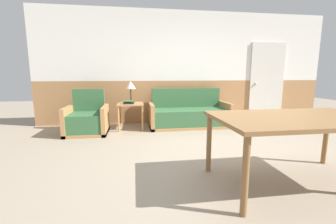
# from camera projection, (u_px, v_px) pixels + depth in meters

# --- Properties ---
(ground_plane) EXTENTS (16.00, 16.00, 0.00)m
(ground_plane) POSITION_uv_depth(u_px,v_px,m) (229.00, 159.00, 3.21)
(ground_plane) COLOR gray
(wall_back) EXTENTS (7.20, 0.06, 2.70)m
(wall_back) POSITION_uv_depth(u_px,v_px,m) (187.00, 68.00, 5.55)
(wall_back) COLOR #AD7A4C
(wall_back) RESTS_ON ground_plane
(couch) EXTENTS (1.82, 0.79, 0.86)m
(couch) POSITION_uv_depth(u_px,v_px,m) (189.00, 115.00, 5.18)
(couch) COLOR #B27F4C
(couch) RESTS_ON ground_plane
(armchair) EXTENTS (0.80, 0.76, 0.89)m
(armchair) POSITION_uv_depth(u_px,v_px,m) (87.00, 121.00, 4.57)
(armchair) COLOR #B27F4C
(armchair) RESTS_ON ground_plane
(side_table) EXTENTS (0.56, 0.56, 0.57)m
(side_table) POSITION_uv_depth(u_px,v_px,m) (130.00, 107.00, 4.92)
(side_table) COLOR #B27F4C
(side_table) RESTS_ON ground_plane
(table_lamp) EXTENTS (0.23, 0.23, 0.48)m
(table_lamp) POSITION_uv_depth(u_px,v_px,m) (131.00, 86.00, 4.94)
(table_lamp) COLOR black
(table_lamp) RESTS_ON side_table
(book_stack) EXTENTS (0.22, 0.16, 0.07)m
(book_stack) POSITION_uv_depth(u_px,v_px,m) (128.00, 102.00, 4.80)
(book_stack) COLOR black
(book_stack) RESTS_ON side_table
(dining_table) EXTENTS (1.75, 1.04, 0.75)m
(dining_table) POSITION_uv_depth(u_px,v_px,m) (298.00, 123.00, 2.38)
(dining_table) COLOR olive
(dining_table) RESTS_ON ground_plane
(entry_door) EXTENTS (0.93, 0.09, 2.00)m
(entry_door) POSITION_uv_depth(u_px,v_px,m) (267.00, 82.00, 5.87)
(entry_door) COLOR silver
(entry_door) RESTS_ON ground_plane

